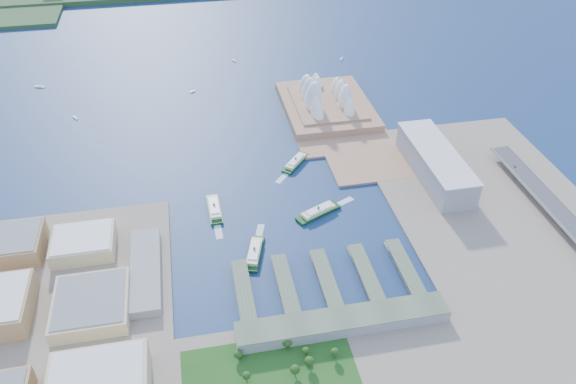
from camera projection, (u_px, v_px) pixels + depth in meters
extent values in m
plane|color=#111E4F|center=(297.00, 237.00, 628.07)|extent=(3000.00, 3000.00, 0.00)
cube|color=gray|center=(50.00, 346.00, 506.02)|extent=(220.00, 390.00, 3.00)
cube|color=gray|center=(517.00, 237.00, 624.92)|extent=(240.00, 500.00, 3.00)
cube|color=#9D7255|center=(331.00, 115.00, 848.18)|extent=(135.00, 220.00, 3.00)
cube|color=gray|center=(435.00, 164.00, 708.81)|extent=(45.00, 155.00, 35.00)
cube|color=gray|center=(343.00, 322.00, 518.87)|extent=(200.00, 28.00, 12.00)
imported|color=slate|center=(515.00, 167.00, 712.73)|extent=(1.69, 4.16, 1.21)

